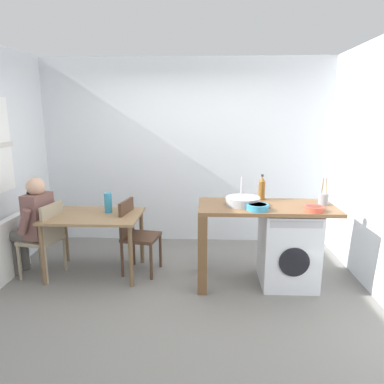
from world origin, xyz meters
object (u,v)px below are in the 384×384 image
Objects in this scene: vase at (108,203)px; colander at (314,208)px; dining_table at (94,222)px; bottle_tall_green at (262,188)px; washing_machine at (288,248)px; chair_opposite at (135,232)px; seated_person at (33,221)px; mixing_bowl at (258,207)px; utensil_crock at (323,199)px; chair_person_seat at (46,236)px.

colander is at bearing -11.90° from vase.
bottle_tall_green is at bearing 3.25° from dining_table.
chair_opposite is at bearing 172.66° from washing_machine.
seated_person is 2.98m from washing_machine.
mixing_bowl is 0.58m from colander.
bottle_tall_green is at bearing 76.97° from mixing_bowl.
seated_person is 3.18m from colander.
colander is (1.97, -0.45, 0.44)m from chair_opposite.
dining_table is 5.50× the size of colander.
utensil_crock is at bearing 56.30° from colander.
bottle_tall_green is 1.50× the size of colander.
chair_opposite is 1.20m from seated_person.
washing_machine is (2.81, -0.05, -0.08)m from chair_person_seat.
mixing_bowl is at bearing -83.68° from chair_person_seat.
chair_opposite is at bearing -70.83° from seated_person.
bottle_tall_green is 1.23× the size of vase.
mixing_bowl is at bearing -84.07° from seated_person.
mixing_bowl is (-0.39, -0.20, 0.53)m from washing_machine.
chair_opposite is 1.05× the size of washing_machine.
washing_machine is 2.87× the size of bottle_tall_green.
chair_opposite is at bearing -178.11° from bottle_tall_green.
chair_person_seat is 1.05× the size of washing_machine.
mixing_bowl is 1.79m from vase.
chair_opposite is 2.21m from utensil_crock.
chair_person_seat is at bearing 178.95° from washing_machine.
seated_person reaches higher than dining_table.
washing_machine is 0.74m from bottle_tall_green.
mixing_bowl reaches higher than colander.
vase is (0.85, 0.18, 0.19)m from seated_person.
utensil_crock is 0.33m from colander.
colander is at bearing 87.10° from chair_opposite.
mixing_bowl is (1.87, -0.36, 0.31)m from dining_table.
dining_table is 0.71m from seated_person.
chair_opposite is 1.53m from mixing_bowl.
utensil_crock is (0.65, -0.23, -0.07)m from bottle_tall_green.
dining_table is 1.22× the size of chair_opposite.
seated_person is 5.17× the size of mixing_bowl.
mixing_bowl is 1.16× the size of colander.
dining_table is 4.53× the size of vase.
colander is (2.45, -0.38, 0.31)m from dining_table.
mixing_bowl is (-0.11, -0.48, -0.10)m from bottle_tall_green.
dining_table is 2.28m from washing_machine.
mixing_bowl is at bearing -153.06° from washing_machine.
seated_person is at bearing 178.35° from washing_machine.
bottle_tall_green reaches higher than vase.
washing_machine is (2.26, -0.17, -0.21)m from dining_table.
seated_person is at bearing -173.38° from dining_table.
dining_table is 0.50m from chair_opposite.
dining_table is at bearing -71.19° from seated_person.
seated_person is 6.00× the size of colander.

